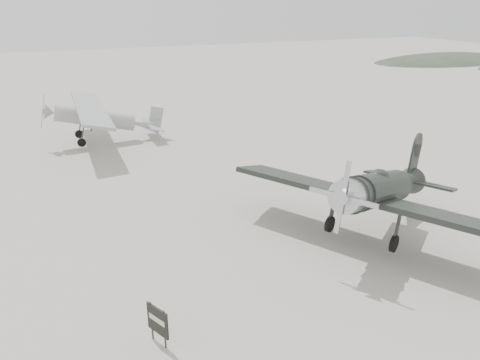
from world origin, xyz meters
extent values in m
plane|color=gray|center=(0.00, 0.00, 0.00)|extent=(160.00, 160.00, 0.00)
ellipsoid|color=#303B2B|center=(50.00, 40.00, 0.00)|extent=(32.00, 16.00, 5.20)
cylinder|color=black|center=(2.29, -2.40, 2.09)|extent=(4.42, 3.30, 1.37)
cone|color=black|center=(5.10, -0.81, 2.14)|extent=(2.84, 2.35, 1.27)
cylinder|color=silver|center=(-0.30, -3.86, 2.09)|extent=(1.36, 1.49, 1.21)
cone|color=silver|center=(-0.81, -4.15, 2.09)|extent=(0.57, 0.64, 0.55)
cube|color=silver|center=(-0.75, -4.11, 2.09)|extent=(0.14, 0.18, 2.54)
ellipsoid|color=black|center=(2.12, -2.49, 2.70)|extent=(1.26, 1.11, 0.45)
cube|color=black|center=(1.70, -2.73, 1.75)|extent=(7.55, 11.22, 0.21)
cube|color=black|center=(5.78, -0.43, 2.19)|extent=(2.95, 4.10, 0.10)
cube|color=black|center=(5.91, -0.36, 3.02)|extent=(1.07, 0.66, 1.76)
cylinder|color=black|center=(2.01, -4.07, 0.41)|extent=(0.66, 0.46, 0.66)
cylinder|color=black|center=(0.71, -1.78, 0.41)|extent=(0.66, 0.46, 0.66)
cylinder|color=#333333|center=(2.01, -4.07, 1.07)|extent=(0.15, 0.15, 1.37)
cylinder|color=#333333|center=(0.71, -1.78, 1.07)|extent=(0.15, 0.15, 1.37)
cylinder|color=black|center=(5.99, -0.31, 1.72)|extent=(0.23, 0.17, 0.21)
cylinder|color=gray|center=(-6.42, 15.83, 1.77)|extent=(5.14, 1.20, 1.08)
cone|color=gray|center=(-2.98, 15.75, 1.77)|extent=(1.79, 1.02, 0.98)
cone|color=gray|center=(-9.27, 15.90, 1.77)|extent=(0.61, 1.04, 1.02)
cube|color=gray|center=(-9.66, 15.91, 1.77)|extent=(0.05, 0.14, 2.16)
cube|color=gray|center=(-6.81, 15.84, 2.38)|extent=(2.12, 10.85, 0.18)
cube|color=gray|center=(-2.49, 15.74, 1.82)|extent=(0.96, 3.36, 0.08)
cube|color=gray|center=(-2.39, 15.74, 2.46)|extent=(0.89, 0.10, 1.28)
cylinder|color=black|center=(-7.23, 14.77, 0.27)|extent=(0.55, 0.15, 0.55)
cylinder|color=black|center=(-7.18, 16.93, 0.27)|extent=(0.55, 0.15, 0.55)
cylinder|color=#333333|center=(-7.23, 14.77, 0.83)|extent=(0.09, 0.09, 1.18)
cylinder|color=#333333|center=(-7.18, 16.93, 0.83)|extent=(0.09, 0.09, 1.18)
cylinder|color=black|center=(-2.29, 15.73, 1.47)|extent=(0.18, 0.07, 0.18)
cylinder|color=#333333|center=(-7.34, -5.43, 0.63)|extent=(0.08, 0.08, 1.25)
cylinder|color=#333333|center=(-7.58, -4.91, 0.63)|extent=(0.08, 0.08, 1.25)
cube|color=black|center=(-7.46, -5.17, 0.77)|extent=(0.42, 0.81, 0.87)
cube|color=beige|center=(-7.49, -5.18, 0.82)|extent=(0.29, 0.62, 0.17)
camera|label=1|loc=(-9.60, -16.03, 9.28)|focal=35.00mm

